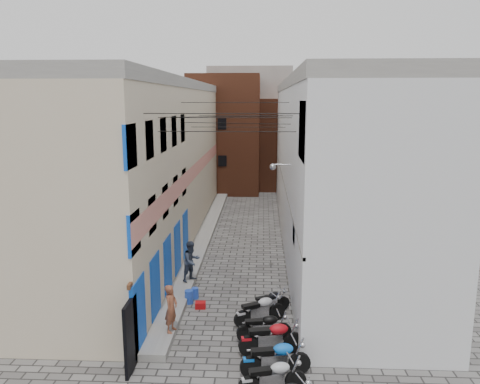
% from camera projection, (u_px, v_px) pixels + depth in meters
% --- Properties ---
extents(ground, '(90.00, 90.00, 0.00)m').
position_uv_depth(ground, '(218.00, 364.00, 14.26)').
color(ground, '#514E4D').
rests_on(ground, ground).
extents(plinth, '(0.90, 26.00, 0.25)m').
position_uv_depth(plinth, '(204.00, 237.00, 27.07)').
color(plinth, gray).
rests_on(plinth, ground).
extents(building_left, '(5.10, 27.00, 9.00)m').
position_uv_depth(building_left, '(151.00, 162.00, 26.31)').
color(building_left, '#C6B596').
rests_on(building_left, ground).
extents(building_right, '(5.94, 26.00, 9.00)m').
position_uv_depth(building_right, '(329.00, 163.00, 25.87)').
color(building_right, silver).
rests_on(building_right, ground).
extents(building_far_brick_left, '(6.00, 6.00, 10.00)m').
position_uv_depth(building_far_brick_left, '(225.00, 134.00, 40.82)').
color(building_far_brick_left, brown).
rests_on(building_far_brick_left, ground).
extents(building_far_brick_right, '(5.00, 6.00, 8.00)m').
position_uv_depth(building_far_brick_right, '(281.00, 143.00, 42.73)').
color(building_far_brick_right, brown).
rests_on(building_far_brick_right, ground).
extents(building_far_concrete, '(8.00, 5.00, 11.00)m').
position_uv_depth(building_far_concrete, '(250.00, 124.00, 46.50)').
color(building_far_concrete, gray).
rests_on(building_far_concrete, ground).
extents(far_shopfront, '(2.00, 0.30, 2.40)m').
position_uv_depth(far_shopfront, '(247.00, 182.00, 38.72)').
color(far_shopfront, black).
rests_on(far_shopfront, ground).
extents(overhead_wires, '(5.80, 13.02, 1.32)m').
position_uv_depth(overhead_wires, '(233.00, 118.00, 20.36)').
color(overhead_wires, black).
rests_on(overhead_wires, ground).
extents(motorcycle_b, '(2.01, 1.09, 1.11)m').
position_uv_depth(motorcycle_b, '(273.00, 375.00, 12.73)').
color(motorcycle_b, '#A9AAAE').
rests_on(motorcycle_b, ground).
extents(motorcycle_c, '(2.18, 1.03, 1.21)m').
position_uv_depth(motorcycle_c, '(276.00, 356.00, 13.57)').
color(motorcycle_c, blue).
rests_on(motorcycle_c, ground).
extents(motorcycle_d, '(2.21, 1.03, 1.23)m').
position_uv_depth(motorcycle_d, '(272.00, 336.00, 14.72)').
color(motorcycle_d, '#A80C14').
rests_on(motorcycle_d, ground).
extents(motorcycle_e, '(1.93, 0.88, 1.08)m').
position_uv_depth(motorcycle_e, '(264.00, 326.00, 15.56)').
color(motorcycle_e, black).
rests_on(motorcycle_e, ground).
extents(motorcycle_f, '(2.07, 1.51, 1.16)m').
position_uv_depth(motorcycle_f, '(260.00, 309.00, 16.74)').
color(motorcycle_f, '#AFAFB4').
rests_on(motorcycle_f, ground).
extents(motorcycle_g, '(1.74, 1.27, 0.98)m').
position_uv_depth(motorcycle_g, '(270.00, 301.00, 17.63)').
color(motorcycle_g, black).
rests_on(motorcycle_g, ground).
extents(person_a, '(0.53, 0.68, 1.65)m').
position_uv_depth(person_a, '(171.00, 308.00, 15.63)').
color(person_a, brown).
rests_on(person_a, plinth).
extents(person_b, '(1.06, 1.08, 1.75)m').
position_uv_depth(person_b, '(192.00, 261.00, 20.06)').
color(person_b, '#333B4C').
rests_on(person_b, plinth).
extents(water_jug_near, '(0.41, 0.41, 0.53)m').
position_uv_depth(water_jug_near, '(189.00, 297.00, 18.49)').
color(water_jug_near, blue).
rests_on(water_jug_near, ground).
extents(water_jug_far, '(0.37, 0.37, 0.44)m').
position_uv_depth(water_jug_far, '(195.00, 293.00, 18.95)').
color(water_jug_far, blue).
rests_on(water_jug_far, ground).
extents(red_crate, '(0.42, 0.32, 0.25)m').
position_uv_depth(red_crate, '(200.00, 305.00, 18.08)').
color(red_crate, '#A80C0E').
rests_on(red_crate, ground).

